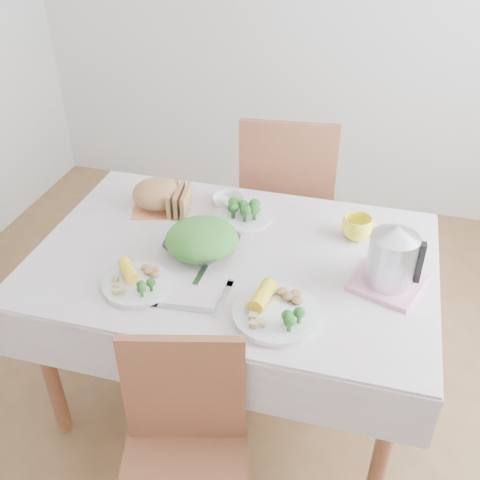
% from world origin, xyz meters
% --- Properties ---
extents(floor, '(3.60, 3.60, 0.00)m').
position_xyz_m(floor, '(0.00, 0.00, 0.00)').
color(floor, brown).
rests_on(floor, ground).
extents(dining_table, '(1.40, 0.90, 0.75)m').
position_xyz_m(dining_table, '(0.00, 0.00, 0.38)').
color(dining_table, brown).
rests_on(dining_table, floor).
extents(tablecloth, '(1.50, 1.00, 0.01)m').
position_xyz_m(tablecloth, '(0.00, 0.00, 0.76)').
color(tablecloth, beige).
rests_on(tablecloth, dining_table).
extents(chair_near, '(0.48, 0.48, 0.88)m').
position_xyz_m(chair_near, '(0.05, -0.76, 0.47)').
color(chair_near, brown).
rests_on(chair_near, floor).
extents(chair_far, '(0.52, 0.52, 1.04)m').
position_xyz_m(chair_far, '(0.06, 0.85, 0.46)').
color(chair_far, brown).
rests_on(chair_far, floor).
extents(salad_bowl, '(0.32, 0.32, 0.06)m').
position_xyz_m(salad_bowl, '(-0.12, -0.02, 0.79)').
color(salad_bowl, white).
rests_on(salad_bowl, tablecloth).
extents(dinner_plate_left, '(0.32, 0.32, 0.02)m').
position_xyz_m(dinner_plate_left, '(-0.27, -0.27, 0.77)').
color(dinner_plate_left, white).
rests_on(dinner_plate_left, tablecloth).
extents(dinner_plate_right, '(0.40, 0.40, 0.02)m').
position_xyz_m(dinner_plate_right, '(0.23, -0.30, 0.77)').
color(dinner_plate_right, white).
rests_on(dinner_plate_right, tablecloth).
extents(broccoli_plate, '(0.29, 0.29, 0.02)m').
position_xyz_m(broccoli_plate, '(-0.03, 0.25, 0.77)').
color(broccoli_plate, beige).
rests_on(broccoli_plate, tablecloth).
extents(napkin, '(0.25, 0.25, 0.00)m').
position_xyz_m(napkin, '(-0.41, 0.25, 0.76)').
color(napkin, '#E87F4A').
rests_on(napkin, tablecloth).
extents(bread_loaf, '(0.22, 0.20, 0.12)m').
position_xyz_m(bread_loaf, '(-0.41, 0.25, 0.82)').
color(bread_loaf, olive).
rests_on(bread_loaf, napkin).
extents(fruit_bowl, '(0.17, 0.17, 0.04)m').
position_xyz_m(fruit_bowl, '(-0.12, 0.34, 0.78)').
color(fruit_bowl, white).
rests_on(fruit_bowl, tablecloth).
extents(yellow_mug, '(0.13, 0.13, 0.09)m').
position_xyz_m(yellow_mug, '(0.44, 0.24, 0.81)').
color(yellow_mug, yellow).
rests_on(yellow_mug, tablecloth).
extents(pink_tray, '(0.29, 0.29, 0.02)m').
position_xyz_m(pink_tray, '(0.57, -0.03, 0.77)').
color(pink_tray, pink).
rests_on(pink_tray, tablecloth).
extents(electric_kettle, '(0.22, 0.22, 0.23)m').
position_xyz_m(electric_kettle, '(0.57, -0.03, 0.88)').
color(electric_kettle, '#B2B5BA').
rests_on(electric_kettle, pink_tray).
extents(fork_left, '(0.03, 0.19, 0.00)m').
position_xyz_m(fork_left, '(-0.08, -0.12, 0.76)').
color(fork_left, silver).
rests_on(fork_left, tablecloth).
extents(fork_right, '(0.02, 0.20, 0.00)m').
position_xyz_m(fork_right, '(0.04, -0.26, 0.76)').
color(fork_right, silver).
rests_on(fork_right, tablecloth).
extents(knife, '(0.22, 0.05, 0.00)m').
position_xyz_m(knife, '(-0.09, -0.34, 0.76)').
color(knife, silver).
rests_on(knife, tablecloth).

